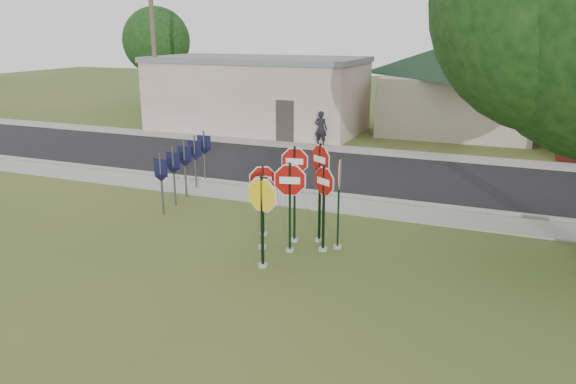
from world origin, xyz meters
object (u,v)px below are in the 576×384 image
at_px(stop_sign_left, 262,202).
at_px(pedestrian, 321,129).
at_px(utility_pole_near, 154,43).
at_px(stop_sign_center, 290,194).
at_px(stop_sign_yellow, 262,209).

bearing_deg(stop_sign_left, pedestrian, 102.51).
xyz_separation_m(stop_sign_left, utility_pole_near, (-13.15, 14.13, 3.67)).
height_order(stop_sign_left, utility_pole_near, utility_pole_near).
height_order(stop_sign_center, stop_sign_left, stop_sign_center).
height_order(stop_sign_center, stop_sign_yellow, stop_sign_center).
relative_size(stop_sign_center, stop_sign_left, 1.18).
distance_m(stop_sign_center, utility_pole_near, 20.07).
bearing_deg(utility_pole_near, stop_sign_left, -47.05).
distance_m(stop_sign_yellow, utility_pole_near, 20.78).
height_order(stop_sign_center, pedestrian, stop_sign_center).
bearing_deg(utility_pole_near, stop_sign_yellow, -48.08).
height_order(stop_sign_center, utility_pole_near, utility_pole_near).
bearing_deg(stop_sign_center, utility_pole_near, 134.75).
relative_size(utility_pole_near, pedestrian, 5.33).
bearing_deg(stop_sign_yellow, utility_pole_near, 131.92).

